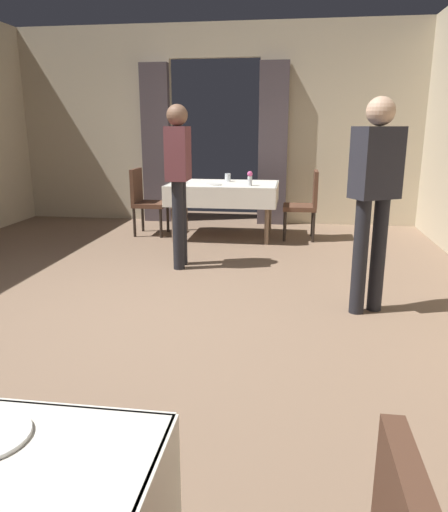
{
  "coord_description": "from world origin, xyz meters",
  "views": [
    {
      "loc": [
        1.25,
        -3.55,
        1.5
      ],
      "look_at": [
        0.68,
        0.41,
        0.42
      ],
      "focal_mm": 33.93,
      "sensor_mm": 36.0,
      "label": 1
    }
  ],
  "objects_px": {
    "chair_mid_right": "(306,202)",
    "chair_mid_left": "(145,198)",
    "plate_mid_c": "(214,184)",
    "person_waiter_by_doorway": "(179,173)",
    "glass_mid_d": "(182,179)",
    "glass_mid_b": "(228,177)",
    "dining_table_mid": "(223,190)",
    "person_diner_standing_aside": "(375,189)",
    "flower_vase_mid": "(250,178)"
  },
  "relations": [
    {
      "from": "chair_mid_left",
      "to": "glass_mid_d",
      "type": "relative_size",
      "value": 8.39
    },
    {
      "from": "dining_table_mid",
      "to": "person_diner_standing_aside",
      "type": "height_order",
      "value": "person_diner_standing_aside"
    },
    {
      "from": "glass_mid_b",
      "to": "flower_vase_mid",
      "type": "bearing_deg",
      "value": -51.65
    },
    {
      "from": "dining_table_mid",
      "to": "chair_mid_left",
      "type": "distance_m",
      "value": 1.13
    },
    {
      "from": "chair_mid_left",
      "to": "plate_mid_c",
      "type": "xyz_separation_m",
      "value": [
        1.03,
        -0.24,
        0.24
      ]
    },
    {
      "from": "glass_mid_d",
      "to": "person_waiter_by_doorway",
      "type": "relative_size",
      "value": 0.06
    },
    {
      "from": "plate_mid_c",
      "to": "person_diner_standing_aside",
      "type": "distance_m",
      "value": 2.93
    },
    {
      "from": "glass_mid_b",
      "to": "person_waiter_by_doorway",
      "type": "relative_size",
      "value": 0.07
    },
    {
      "from": "dining_table_mid",
      "to": "person_waiter_by_doorway",
      "type": "bearing_deg",
      "value": -99.54
    },
    {
      "from": "plate_mid_c",
      "to": "person_waiter_by_doorway",
      "type": "bearing_deg",
      "value": -97.06
    },
    {
      "from": "flower_vase_mid",
      "to": "chair_mid_left",
      "type": "bearing_deg",
      "value": 170.21
    },
    {
      "from": "chair_mid_right",
      "to": "person_waiter_by_doorway",
      "type": "xyz_separation_m",
      "value": [
        -1.38,
        -1.57,
        0.51
      ]
    },
    {
      "from": "person_diner_standing_aside",
      "to": "glass_mid_b",
      "type": "bearing_deg",
      "value": 118.76
    },
    {
      "from": "chair_mid_left",
      "to": "person_diner_standing_aside",
      "type": "height_order",
      "value": "person_diner_standing_aside"
    },
    {
      "from": "dining_table_mid",
      "to": "chair_mid_left",
      "type": "relative_size",
      "value": 1.59
    },
    {
      "from": "chair_mid_right",
      "to": "glass_mid_d",
      "type": "bearing_deg",
      "value": -176.45
    },
    {
      "from": "person_waiter_by_doorway",
      "to": "glass_mid_d",
      "type": "bearing_deg",
      "value": 101.89
    },
    {
      "from": "glass_mid_d",
      "to": "person_diner_standing_aside",
      "type": "xyz_separation_m",
      "value": [
        2.14,
        -2.55,
        0.22
      ]
    },
    {
      "from": "flower_vase_mid",
      "to": "glass_mid_b",
      "type": "height_order",
      "value": "flower_vase_mid"
    },
    {
      "from": "chair_mid_right",
      "to": "flower_vase_mid",
      "type": "bearing_deg",
      "value": -159.31
    },
    {
      "from": "chair_mid_right",
      "to": "glass_mid_b",
      "type": "relative_size",
      "value": 8.16
    },
    {
      "from": "chair_mid_left",
      "to": "glass_mid_d",
      "type": "distance_m",
      "value": 0.63
    },
    {
      "from": "glass_mid_b",
      "to": "person_diner_standing_aside",
      "type": "bearing_deg",
      "value": -61.24
    },
    {
      "from": "person_diner_standing_aside",
      "to": "chair_mid_right",
      "type": "bearing_deg",
      "value": 99.74
    },
    {
      "from": "chair_mid_left",
      "to": "flower_vase_mid",
      "type": "relative_size",
      "value": 4.95
    },
    {
      "from": "flower_vase_mid",
      "to": "person_diner_standing_aside",
      "type": "xyz_separation_m",
      "value": [
        1.2,
        -2.37,
        0.17
      ]
    },
    {
      "from": "plate_mid_c",
      "to": "glass_mid_d",
      "type": "height_order",
      "value": "glass_mid_d"
    },
    {
      "from": "chair_mid_left",
      "to": "flower_vase_mid",
      "type": "xyz_separation_m",
      "value": [
        1.5,
        -0.26,
        0.34
      ]
    },
    {
      "from": "dining_table_mid",
      "to": "flower_vase_mid",
      "type": "bearing_deg",
      "value": -32.75
    },
    {
      "from": "chair_mid_right",
      "to": "glass_mid_d",
      "type": "distance_m",
      "value": 1.72
    },
    {
      "from": "chair_mid_right",
      "to": "chair_mid_left",
      "type": "xyz_separation_m",
      "value": [
        -2.24,
        -0.02,
        0.0
      ]
    },
    {
      "from": "glass_mid_b",
      "to": "person_diner_standing_aside",
      "type": "relative_size",
      "value": 0.07
    },
    {
      "from": "chair_mid_left",
      "to": "plate_mid_c",
      "type": "distance_m",
      "value": 1.08
    },
    {
      "from": "flower_vase_mid",
      "to": "person_diner_standing_aside",
      "type": "height_order",
      "value": "person_diner_standing_aside"
    },
    {
      "from": "flower_vase_mid",
      "to": "person_diner_standing_aside",
      "type": "relative_size",
      "value": 0.11
    },
    {
      "from": "flower_vase_mid",
      "to": "glass_mid_b",
      "type": "bearing_deg",
      "value": 128.35
    },
    {
      "from": "flower_vase_mid",
      "to": "person_waiter_by_doorway",
      "type": "xyz_separation_m",
      "value": [
        -0.64,
        -1.29,
        0.17
      ]
    },
    {
      "from": "glass_mid_b",
      "to": "glass_mid_d",
      "type": "height_order",
      "value": "glass_mid_b"
    },
    {
      "from": "glass_mid_b",
      "to": "glass_mid_d",
      "type": "xyz_separation_m",
      "value": [
        -0.6,
        -0.27,
        -0.0
      ]
    },
    {
      "from": "person_waiter_by_doorway",
      "to": "plate_mid_c",
      "type": "bearing_deg",
      "value": 82.94
    },
    {
      "from": "chair_mid_left",
      "to": "person_waiter_by_doorway",
      "type": "xyz_separation_m",
      "value": [
        0.86,
        -1.55,
        0.51
      ]
    },
    {
      "from": "chair_mid_left",
      "to": "glass_mid_d",
      "type": "xyz_separation_m",
      "value": [
        0.56,
        -0.08,
        0.29
      ]
    },
    {
      "from": "plate_mid_c",
      "to": "glass_mid_b",
      "type": "bearing_deg",
      "value": 73.21
    },
    {
      "from": "chair_mid_right",
      "to": "glass_mid_d",
      "type": "relative_size",
      "value": 8.39
    },
    {
      "from": "flower_vase_mid",
      "to": "person_diner_standing_aside",
      "type": "bearing_deg",
      "value": -63.27
    },
    {
      "from": "chair_mid_right",
      "to": "person_waiter_by_doorway",
      "type": "height_order",
      "value": "person_waiter_by_doorway"
    },
    {
      "from": "person_waiter_by_doorway",
      "to": "person_diner_standing_aside",
      "type": "xyz_separation_m",
      "value": [
        1.84,
        -1.09,
        0.0
      ]
    },
    {
      "from": "chair_mid_right",
      "to": "flower_vase_mid",
      "type": "xyz_separation_m",
      "value": [
        -0.74,
        -0.28,
        0.34
      ]
    },
    {
      "from": "dining_table_mid",
      "to": "glass_mid_d",
      "type": "relative_size",
      "value": 13.32
    },
    {
      "from": "flower_vase_mid",
      "to": "plate_mid_c",
      "type": "relative_size",
      "value": 0.89
    }
  ]
}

